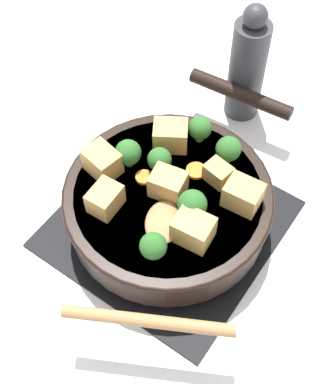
% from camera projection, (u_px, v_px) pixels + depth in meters
% --- Properties ---
extents(ground_plane, '(2.40, 2.40, 0.00)m').
position_uv_depth(ground_plane, '(168.00, 224.00, 0.82)').
color(ground_plane, white).
extents(front_burner_grate, '(0.31, 0.31, 0.03)m').
position_uv_depth(front_burner_grate, '(168.00, 220.00, 0.81)').
color(front_burner_grate, black).
rests_on(front_burner_grate, ground_plane).
extents(skillet_pan, '(0.30, 0.40, 0.06)m').
position_uv_depth(skillet_pan, '(169.00, 201.00, 0.77)').
color(skillet_pan, black).
rests_on(skillet_pan, front_burner_grate).
extents(wooden_spoon, '(0.20, 0.22, 0.02)m').
position_uv_depth(wooden_spoon, '(156.00, 272.00, 0.67)').
color(wooden_spoon, '#A87A4C').
rests_on(wooden_spoon, skillet_pan).
extents(tofu_cube_center_large, '(0.05, 0.04, 0.04)m').
position_uv_depth(tofu_cube_center_large, '(243.00, 195.00, 0.72)').
color(tofu_cube_center_large, tan).
rests_on(tofu_cube_center_large, skillet_pan).
extents(tofu_cube_near_handle, '(0.05, 0.04, 0.04)m').
position_uv_depth(tofu_cube_near_handle, '(193.00, 229.00, 0.69)').
color(tofu_cube_near_handle, tan).
rests_on(tofu_cube_near_handle, skillet_pan).
extents(tofu_cube_east_chunk, '(0.04, 0.05, 0.04)m').
position_uv_depth(tofu_cube_east_chunk, '(105.00, 199.00, 0.72)').
color(tofu_cube_east_chunk, tan).
rests_on(tofu_cube_east_chunk, skillet_pan).
extents(tofu_cube_west_chunk, '(0.05, 0.05, 0.04)m').
position_uv_depth(tofu_cube_west_chunk, '(169.00, 183.00, 0.73)').
color(tofu_cube_west_chunk, tan).
rests_on(tofu_cube_west_chunk, skillet_pan).
extents(tofu_cube_back_piece, '(0.04, 0.03, 0.03)m').
position_uv_depth(tofu_cube_back_piece, '(218.00, 173.00, 0.75)').
color(tofu_cube_back_piece, tan).
rests_on(tofu_cube_back_piece, skillet_pan).
extents(tofu_cube_front_piece, '(0.06, 0.06, 0.04)m').
position_uv_depth(tofu_cube_front_piece, '(170.00, 136.00, 0.78)').
color(tofu_cube_front_piece, tan).
rests_on(tofu_cube_front_piece, skillet_pan).
extents(tofu_cube_mid_small, '(0.05, 0.05, 0.04)m').
position_uv_depth(tofu_cube_mid_small, '(102.00, 162.00, 0.75)').
color(tofu_cube_mid_small, tan).
rests_on(tofu_cube_mid_small, skillet_pan).
extents(broccoli_floret_near_spoon, '(0.04, 0.04, 0.05)m').
position_uv_depth(broccoli_floret_near_spoon, '(192.00, 205.00, 0.70)').
color(broccoli_floret_near_spoon, '#709956').
rests_on(broccoli_floret_near_spoon, skillet_pan).
extents(broccoli_floret_center_top, '(0.04, 0.04, 0.04)m').
position_uv_depth(broccoli_floret_center_top, '(128.00, 153.00, 0.75)').
color(broccoli_floret_center_top, '#709956').
rests_on(broccoli_floret_center_top, skillet_pan).
extents(broccoli_floret_east_rim, '(0.04, 0.04, 0.04)m').
position_uv_depth(broccoli_floret_east_rim, '(153.00, 246.00, 0.67)').
color(broccoli_floret_east_rim, '#709956').
rests_on(broccoli_floret_east_rim, skillet_pan).
extents(broccoli_floret_west_rim, '(0.04, 0.04, 0.04)m').
position_uv_depth(broccoli_floret_west_rim, '(228.00, 149.00, 0.76)').
color(broccoli_floret_west_rim, '#709956').
rests_on(broccoli_floret_west_rim, skillet_pan).
extents(broccoli_floret_north_edge, '(0.03, 0.03, 0.04)m').
position_uv_depth(broccoli_floret_north_edge, '(159.00, 160.00, 0.75)').
color(broccoli_floret_north_edge, '#709956').
rests_on(broccoli_floret_north_edge, skillet_pan).
extents(broccoli_floret_south_cluster, '(0.04, 0.04, 0.04)m').
position_uv_depth(broccoli_floret_south_cluster, '(200.00, 128.00, 0.78)').
color(broccoli_floret_south_cluster, '#709956').
rests_on(broccoli_floret_south_cluster, skillet_pan).
extents(carrot_slice_orange_thin, '(0.03, 0.03, 0.01)m').
position_uv_depth(carrot_slice_orange_thin, '(196.00, 171.00, 0.76)').
color(carrot_slice_orange_thin, orange).
rests_on(carrot_slice_orange_thin, skillet_pan).
extents(carrot_slice_near_center, '(0.02, 0.02, 0.01)m').
position_uv_depth(carrot_slice_near_center, '(146.00, 175.00, 0.76)').
color(carrot_slice_near_center, orange).
rests_on(carrot_slice_near_center, skillet_pan).
extents(pepper_mill, '(0.06, 0.06, 0.22)m').
position_uv_depth(pepper_mill, '(247.00, 67.00, 0.87)').
color(pepper_mill, '#333338').
rests_on(pepper_mill, ground_plane).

